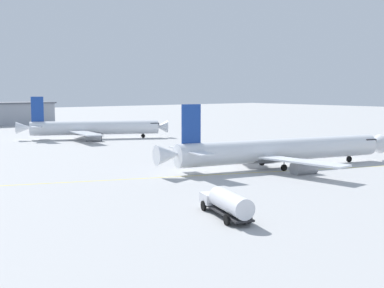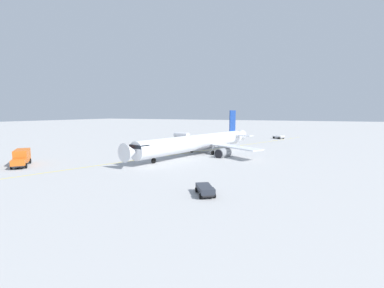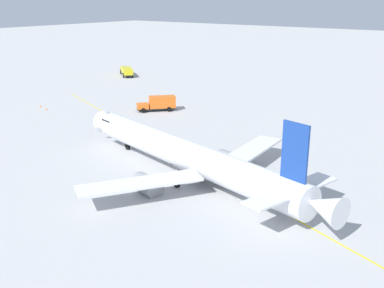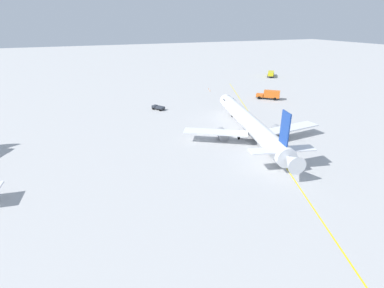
{
  "view_description": "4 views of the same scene",
  "coord_description": "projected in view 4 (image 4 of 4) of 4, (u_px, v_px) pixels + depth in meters",
  "views": [
    {
      "loc": [
        -60.62,
        -56.59,
        13.28
      ],
      "look_at": [
        -2.1,
        17.36,
        2.93
      ],
      "focal_mm": 46.38,
      "sensor_mm": 36.0,
      "label": 1
    },
    {
      "loc": [
        64.29,
        26.33,
        10.41
      ],
      "look_at": [
        5.69,
        -0.76,
        2.82
      ],
      "focal_mm": 25.12,
      "sensor_mm": 36.0,
      "label": 2
    },
    {
      "loc": [
        -31.06,
        45.14,
        22.91
      ],
      "look_at": [
        3.54,
        -0.92,
        4.43
      ],
      "focal_mm": 43.19,
      "sensor_mm": 36.0,
      "label": 3
    },
    {
      "loc": [
        -51.98,
        38.11,
        25.85
      ],
      "look_at": [
        -2.1,
        17.36,
        2.87
      ],
      "focal_mm": 27.35,
      "sensor_mm": 36.0,
      "label": 4
    }
  ],
  "objects": [
    {
      "name": "baggage_truck_truck",
      "position": [
        158.0,
        107.0,
        91.05
      ],
      "size": [
        4.31,
        3.7,
        1.22
      ],
      "rotation": [
        0.0,
        0.0,
        0.6
      ],
      "color": "#232326",
      "rests_on": "ground_plane"
    },
    {
      "name": "safety_cone_mid",
      "position": [
        208.0,
        89.0,
        117.95
      ],
      "size": [
        0.36,
        0.36,
        0.55
      ],
      "color": "orange",
      "rests_on": "ground_plane"
    },
    {
      "name": "airliner_main",
      "position": [
        251.0,
        125.0,
        69.44
      ],
      "size": [
        44.88,
        32.25,
        11.3
      ],
      "rotation": [
        0.0,
        0.0,
        6.05
      ],
      "color": "white",
      "rests_on": "ground_plane"
    },
    {
      "name": "taxiway_centreline",
      "position": [
        266.0,
        137.0,
        69.89
      ],
      "size": [
        117.61,
        46.89,
        0.01
      ],
      "rotation": [
        0.0,
        0.0,
        5.91
      ],
      "color": "yellow",
      "rests_on": "ground_plane"
    },
    {
      "name": "ground_plane",
      "position": [
        258.0,
        141.0,
        67.75
      ],
      "size": [
        600.0,
        600.0,
        0.0
      ],
      "primitive_type": "plane",
      "color": "#B2B2B2"
    },
    {
      "name": "catering_truck_truck",
      "position": [
        270.0,
        95.0,
        102.72
      ],
      "size": [
        7.03,
        7.53,
        3.1
      ],
      "rotation": [
        0.0,
        0.0,
        0.85
      ],
      "color": "#232326",
      "rests_on": "ground_plane"
    },
    {
      "name": "safety_cone_near",
      "position": [
        210.0,
        90.0,
        114.95
      ],
      "size": [
        0.36,
        0.36,
        0.55
      ],
      "color": "orange",
      "rests_on": "ground_plane"
    },
    {
      "name": "fire_tender_truck",
      "position": [
        271.0,
        73.0,
        144.29
      ],
      "size": [
        9.95,
        8.6,
        2.5
      ],
      "rotation": [
        0.0,
        0.0,
        5.62
      ],
      "color": "#232326",
      "rests_on": "ground_plane"
    }
  ]
}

